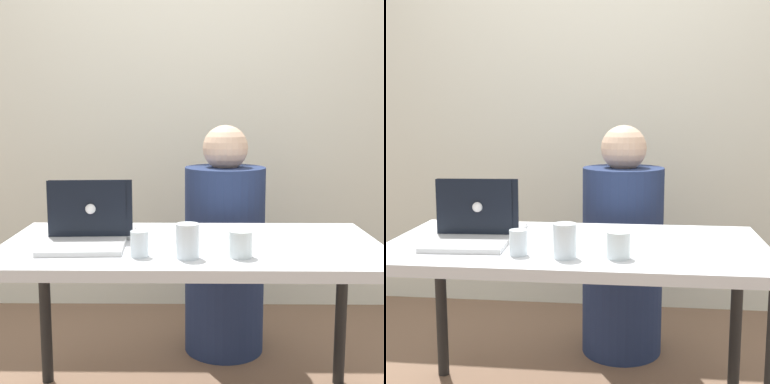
% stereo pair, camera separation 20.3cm
% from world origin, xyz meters
% --- Properties ---
extents(back_wall, '(4.50, 0.10, 2.45)m').
position_xyz_m(back_wall, '(0.00, 1.35, 1.22)').
color(back_wall, white).
rests_on(back_wall, ground).
extents(desk, '(1.41, 0.72, 0.72)m').
position_xyz_m(desk, '(0.00, 0.00, 0.65)').
color(desk, silver).
rests_on(desk, ground).
extents(person_at_center, '(0.42, 0.42, 1.14)m').
position_xyz_m(person_at_center, '(0.16, 0.66, 0.51)').
color(person_at_center, navy).
rests_on(person_at_center, ground).
extents(laptop_front_left, '(0.30, 0.28, 0.23)m').
position_xyz_m(laptop_front_left, '(-0.39, -0.06, 0.77)').
color(laptop_front_left, silver).
rests_on(laptop_front_left, desk).
extents(laptop_back_left, '(0.32, 0.28, 0.23)m').
position_xyz_m(laptop_back_left, '(-0.38, 0.10, 0.77)').
color(laptop_back_left, silver).
rests_on(laptop_back_left, desk).
extents(water_glass_center, '(0.08, 0.08, 0.12)m').
position_xyz_m(water_glass_center, '(-0.01, -0.22, 0.77)').
color(water_glass_center, silver).
rests_on(water_glass_center, desk).
extents(water_glass_right, '(0.08, 0.08, 0.09)m').
position_xyz_m(water_glass_right, '(0.17, -0.20, 0.76)').
color(water_glass_right, silver).
rests_on(water_glass_right, desk).
extents(water_glass_left, '(0.06, 0.06, 0.09)m').
position_xyz_m(water_glass_left, '(-0.17, -0.20, 0.76)').
color(water_glass_left, silver).
rests_on(water_glass_left, desk).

